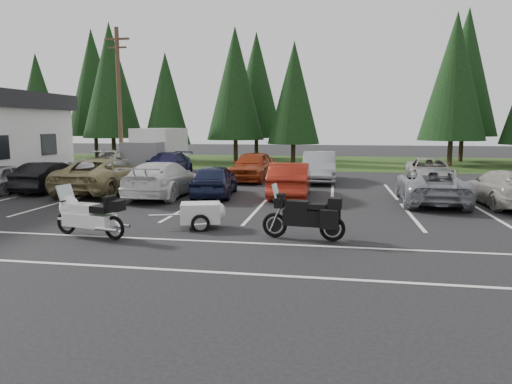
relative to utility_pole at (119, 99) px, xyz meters
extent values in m
plane|color=black|center=(10.00, -12.00, -4.70)|extent=(120.00, 120.00, 0.00)
cube|color=#1D3812|center=(10.00, 12.00, -4.69)|extent=(80.00, 16.00, 0.01)
cube|color=gray|center=(14.00, 43.00, -4.70)|extent=(70.00, 50.00, 0.02)
cylinder|color=#473321|center=(0.00, 0.00, -0.20)|extent=(0.26, 0.26, 9.00)
cube|color=#473321|center=(0.00, 0.00, 3.60)|extent=(1.60, 0.12, 0.12)
cube|color=#473321|center=(0.00, 0.00, 3.10)|extent=(1.20, 0.10, 0.10)
cube|color=silver|center=(10.00, -10.00, -4.69)|extent=(32.00, 16.00, 0.01)
cylinder|color=#332316|center=(-12.00, 9.20, -3.62)|extent=(0.36, 0.36, 2.16)
cone|color=black|center=(-12.00, 9.20, 0.70)|extent=(3.96, 3.96, 7.65)
cylinder|color=#332316|center=(-6.00, 10.80, -3.31)|extent=(0.36, 0.36, 2.78)
cone|color=black|center=(-6.00, 10.80, 2.26)|extent=(5.10, 5.10, 9.86)
cylinder|color=#332316|center=(-0.50, 9.40, -3.64)|extent=(0.36, 0.36, 2.11)
cone|color=black|center=(-0.50, 9.40, 0.58)|extent=(3.87, 3.87, 7.48)
cylinder|color=#332316|center=(5.00, 10.90, -3.39)|extent=(0.36, 0.36, 2.62)
cone|color=black|center=(5.00, 10.90, 1.84)|extent=(4.80, 4.80, 9.27)
cylinder|color=#332316|center=(10.00, 9.60, -3.57)|extent=(0.36, 0.36, 2.26)
cone|color=black|center=(10.00, 9.60, 0.94)|extent=(4.14, 4.14, 7.99)
cylinder|color=#332316|center=(22.00, 10.10, -3.35)|extent=(0.36, 0.36, 2.69)
cone|color=black|center=(22.00, 10.10, 2.02)|extent=(4.93, 4.93, 9.52)
cylinder|color=#332316|center=(-10.00, 15.00, -3.26)|extent=(0.36, 0.36, 2.88)
cone|color=black|center=(-10.00, 15.00, 2.50)|extent=(5.28, 5.28, 10.20)
cylinder|color=#332316|center=(6.00, 15.50, -3.34)|extent=(0.36, 0.36, 2.71)
cone|color=black|center=(6.00, 15.50, 2.08)|extent=(4.97, 4.97, 9.61)
cylinder|color=#332316|center=(24.00, 14.80, -3.20)|extent=(0.36, 0.36, 3.00)
cone|color=black|center=(24.00, 14.80, 2.80)|extent=(5.50, 5.50, 10.62)
imported|color=#9C9B9F|center=(-1.63, -8.25, -4.03)|extent=(1.71, 3.95, 1.33)
imported|color=black|center=(0.09, -7.59, -4.01)|extent=(1.63, 4.26, 1.38)
imported|color=olive|center=(2.92, -7.56, -3.89)|extent=(2.72, 5.84, 1.62)
imported|color=silver|center=(5.94, -8.27, -3.93)|extent=(2.16, 5.29, 1.53)
imported|color=#171D3A|center=(8.12, -7.82, -3.99)|extent=(2.07, 4.30, 1.42)
imported|color=maroon|center=(11.40, -7.49, -3.94)|extent=(1.69, 4.61, 1.51)
imported|color=gray|center=(17.06, -8.06, -3.98)|extent=(2.57, 5.23, 1.43)
imported|color=#A19E93|center=(19.75, -8.25, -4.00)|extent=(2.17, 4.92, 1.40)
imported|color=silver|center=(0.19, -2.49, -3.86)|extent=(3.06, 6.13, 1.67)
imported|color=#1D1C47|center=(3.57, -1.57, -3.94)|extent=(2.34, 5.28, 1.51)
imported|color=#9D3414|center=(8.74, -1.84, -3.88)|extent=(2.29, 4.96, 1.64)
imported|color=gray|center=(12.44, -1.64, -3.88)|extent=(1.85, 5.02, 1.64)
imported|color=#9E9890|center=(18.29, -1.58, -4.02)|extent=(2.65, 5.07, 1.36)
camera|label=1|loc=(13.24, -26.96, -1.64)|focal=32.00mm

